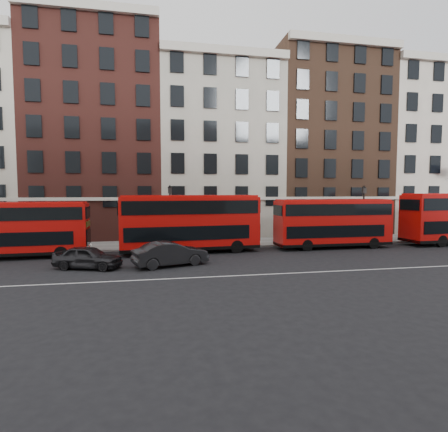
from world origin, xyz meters
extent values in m
plane|color=black|center=(0.00, 0.00, 0.00)|extent=(120.00, 120.00, 0.00)
cube|color=gray|center=(0.00, 10.50, 0.07)|extent=(80.00, 5.00, 0.15)
cube|color=gray|center=(0.00, 8.00, 0.08)|extent=(80.00, 0.30, 0.16)
cube|color=white|center=(0.00, -2.00, 0.01)|extent=(70.00, 0.12, 0.01)
cube|color=brown|center=(-12.80, 18.00, 11.00)|extent=(12.80, 10.00, 22.00)
cube|color=beige|center=(-12.80, 12.75, 21.60)|extent=(12.80, 0.50, 0.80)
cube|color=#A09D8D|center=(0.00, 18.00, 9.50)|extent=(12.80, 10.00, 19.00)
cube|color=beige|center=(0.00, 12.75, 18.60)|extent=(12.80, 0.50, 0.80)
cube|color=brown|center=(12.80, 18.00, 10.50)|extent=(12.80, 10.00, 21.00)
cube|color=beige|center=(12.80, 12.75, 20.60)|extent=(12.80, 0.50, 0.80)
cube|color=#B6AE9D|center=(25.60, 18.00, 10.00)|extent=(12.80, 10.00, 20.00)
cube|color=red|center=(-16.95, 6.25, 2.17)|extent=(9.90, 2.83, 3.68)
cube|color=black|center=(-16.95, 6.25, 0.44)|extent=(9.90, 2.87, 0.22)
cube|color=black|center=(-17.22, 6.23, 1.54)|extent=(8.78, 2.85, 0.98)
cube|color=black|center=(-16.95, 6.25, 3.31)|extent=(9.53, 2.89, 0.93)
cube|color=red|center=(-16.95, 6.25, 4.06)|extent=(9.61, 2.63, 0.17)
cube|color=black|center=(-12.02, 6.50, 1.44)|extent=(0.18, 2.05, 1.21)
cube|color=black|center=(-12.02, 6.50, 2.44)|extent=(0.17, 1.77, 0.39)
cylinder|color=black|center=(-13.73, 5.37, 0.47)|extent=(0.94, 0.31, 0.93)
cylinder|color=black|center=(-13.83, 7.45, 0.47)|extent=(0.94, 0.31, 0.93)
cube|color=red|center=(-4.24, 6.25, 2.41)|extent=(11.06, 3.37, 4.10)
cube|color=black|center=(-4.24, 6.25, 0.49)|extent=(11.06, 3.41, 0.25)
cube|color=black|center=(-4.55, 6.23, 1.71)|extent=(9.82, 3.36, 1.09)
cube|color=black|center=(-4.24, 6.25, 3.69)|extent=(10.65, 3.42, 1.04)
cube|color=red|center=(-4.24, 6.25, 4.52)|extent=(10.73, 3.14, 0.19)
cube|color=black|center=(1.24, 6.64, 1.61)|extent=(0.25, 2.28, 1.35)
cube|color=black|center=(1.24, 6.64, 2.72)|extent=(0.22, 1.97, 0.44)
cylinder|color=black|center=(-0.63, 5.34, 0.52)|extent=(1.06, 0.36, 1.04)
cylinder|color=black|center=(-0.80, 7.66, 0.52)|extent=(1.06, 0.36, 1.04)
cylinder|color=black|center=(-7.26, 4.86, 0.52)|extent=(1.06, 0.36, 1.04)
cylinder|color=black|center=(-7.43, 7.18, 0.52)|extent=(1.06, 0.36, 1.04)
cube|color=red|center=(8.09, 6.25, 2.22)|extent=(10.04, 2.52, 3.77)
cube|color=black|center=(8.09, 6.25, 0.45)|extent=(10.04, 2.56, 0.23)
cube|color=black|center=(7.81, 6.24, 1.57)|extent=(8.90, 2.58, 1.00)
cube|color=black|center=(8.09, 6.25, 3.39)|extent=(9.66, 2.59, 0.95)
cube|color=red|center=(8.09, 6.25, 4.15)|extent=(9.76, 2.33, 0.17)
cube|color=black|center=(13.14, 6.32, 1.48)|extent=(0.11, 2.10, 1.24)
cube|color=black|center=(13.14, 6.32, 2.50)|extent=(0.10, 1.81, 0.40)
cylinder|color=black|center=(11.35, 5.22, 0.48)|extent=(0.96, 0.28, 0.95)
cylinder|color=black|center=(11.32, 7.36, 0.48)|extent=(0.96, 0.28, 0.95)
cylinder|color=black|center=(5.25, 5.14, 0.48)|extent=(0.96, 0.28, 0.95)
cylinder|color=black|center=(5.22, 7.28, 0.48)|extent=(0.96, 0.28, 0.95)
cylinder|color=black|center=(17.76, 4.86, 0.53)|extent=(1.08, 0.36, 1.06)
cylinder|color=black|center=(17.62, 7.24, 0.53)|extent=(1.08, 0.36, 1.06)
imported|color=#232326|center=(-11.18, 1.63, 0.73)|extent=(4.59, 2.98, 1.45)
imported|color=black|center=(-5.99, 1.48, 0.80)|extent=(5.17, 3.18, 1.61)
cylinder|color=black|center=(-5.73, 9.07, 2.45)|extent=(0.14, 0.14, 4.60)
cylinder|color=black|center=(-5.73, 9.07, 0.45)|extent=(0.32, 0.32, 0.60)
cube|color=#262626|center=(-5.73, 9.07, 5.00)|extent=(0.32, 0.32, 0.55)
cone|color=black|center=(-5.73, 9.07, 5.35)|extent=(0.44, 0.44, 0.25)
cylinder|color=black|center=(12.46, 8.55, 2.45)|extent=(0.14, 0.14, 4.60)
cylinder|color=black|center=(12.46, 8.55, 0.45)|extent=(0.32, 0.32, 0.60)
cube|color=#262626|center=(12.46, 8.55, 5.00)|extent=(0.32, 0.32, 0.55)
cone|color=black|center=(12.46, 8.55, 5.35)|extent=(0.44, 0.44, 0.25)
camera|label=1|loc=(-6.79, -21.51, 4.89)|focal=28.00mm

